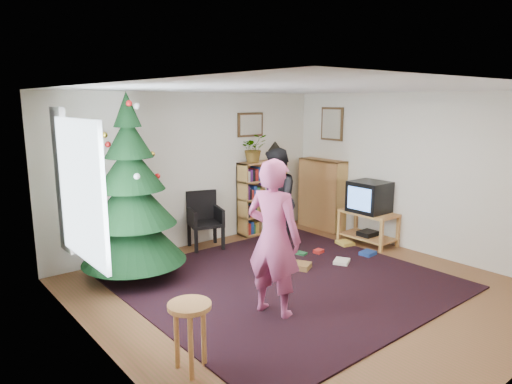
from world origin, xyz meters
TOP-DOWN VIEW (x-y plane):
  - floor at (0.00, 0.00)m, footprint 5.00×5.00m
  - ceiling at (0.00, 0.00)m, footprint 5.00×5.00m
  - wall_back at (0.00, 2.50)m, footprint 5.00×0.02m
  - wall_left at (-2.50, 0.00)m, footprint 0.02×5.00m
  - wall_right at (2.50, 0.00)m, footprint 0.02×5.00m
  - rug at (0.00, 0.30)m, footprint 3.80×3.60m
  - window_pane at (-2.47, 0.60)m, footprint 0.04×1.20m
  - curtain at (-2.43, 1.30)m, footprint 0.06×0.35m
  - picture_back at (1.15, 2.48)m, footprint 0.55×0.03m
  - picture_right at (2.48, 1.75)m, footprint 0.03×0.50m
  - christmas_tree at (-1.49, 1.67)m, footprint 1.37×1.37m
  - bookshelf_back at (1.32, 2.34)m, footprint 0.95×0.30m
  - bookshelf_right at (2.34, 1.82)m, footprint 0.30×0.95m
  - tv_stand at (2.22, 0.66)m, footprint 0.51×0.92m
  - crt_tv at (2.22, 0.66)m, footprint 0.54×0.59m
  - armchair at (-0.02, 2.28)m, footprint 0.63×0.64m
  - stool at (-2.03, -0.63)m, footprint 0.38×0.38m
  - person_standing at (-0.73, -0.26)m, footprint 0.61×0.75m
  - person_by_chair at (0.76, 1.37)m, footprint 1.01×1.00m
  - potted_plant at (1.12, 2.34)m, footprint 0.56×0.52m
  - table_lamp at (1.62, 2.34)m, footprint 0.26×0.26m
  - floor_clutter at (1.20, 0.61)m, footprint 1.56×0.87m

SIDE VIEW (x-z plane):
  - floor at x=0.00m, z-range 0.00..0.00m
  - rug at x=0.00m, z-range 0.00..0.02m
  - floor_clutter at x=1.20m, z-range 0.00..0.08m
  - tv_stand at x=2.22m, z-range 0.05..0.60m
  - armchair at x=-0.02m, z-range 0.03..0.95m
  - stool at x=-2.03m, z-range 0.18..0.82m
  - bookshelf_back at x=1.32m, z-range 0.01..1.31m
  - bookshelf_right at x=2.34m, z-range 0.01..1.31m
  - crt_tv at x=2.22m, z-range 0.55..1.06m
  - person_by_chair at x=0.76m, z-range 0.00..1.65m
  - person_standing at x=-0.73m, z-range 0.00..1.77m
  - christmas_tree at x=-1.49m, z-range -0.21..2.27m
  - wall_back at x=0.00m, z-range 0.00..2.50m
  - wall_left at x=-2.50m, z-range 0.00..2.50m
  - wall_right at x=2.50m, z-range 0.00..2.50m
  - window_pane at x=-2.47m, z-range 0.80..2.20m
  - curtain at x=-2.43m, z-range 0.70..2.30m
  - table_lamp at x=1.62m, z-range 1.36..1.71m
  - potted_plant at x=1.12m, z-range 1.30..1.79m
  - picture_back at x=1.15m, z-range 1.74..2.16m
  - picture_right at x=2.48m, z-range 1.65..2.25m
  - ceiling at x=0.00m, z-range 2.50..2.50m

